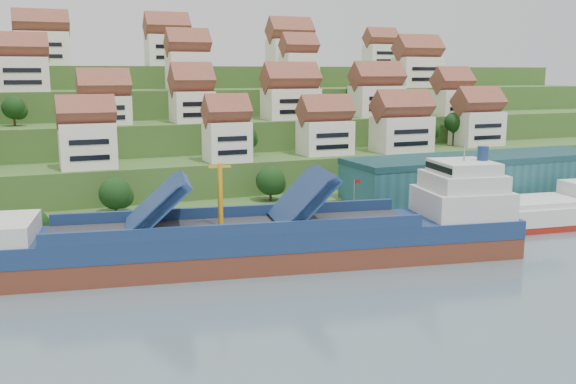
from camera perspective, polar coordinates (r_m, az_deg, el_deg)
name	(u,v)px	position (r m, az deg, el deg)	size (l,w,h in m)	color
ground	(283,259)	(103.12, -0.45, -5.96)	(300.00, 300.00, 0.00)	slate
quay	(350,221)	(124.14, 5.58, -2.62)	(180.00, 14.00, 2.20)	gray
hillside	(157,135)	(199.65, -11.57, 5.01)	(260.00, 128.00, 31.00)	#2D4C1E
hillside_village	(194,94)	(157.19, -8.34, 8.63)	(156.47, 64.80, 28.56)	white
hillside_trees	(155,140)	(137.16, -11.75, 4.58)	(139.38, 62.54, 30.58)	#153913
warehouse	(481,178)	(142.05, 16.75, 1.16)	(60.00, 15.00, 10.00)	#205459
flagpole	(355,197)	(117.75, 5.94, -0.48)	(1.28, 0.16, 8.00)	gray
cargo_ship	(265,241)	(99.74, -2.03, -4.40)	(87.38, 27.55, 19.26)	#602C1D
second_ship	(558,211)	(135.60, 22.85, -1.60)	(31.61, 14.60, 8.86)	maroon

